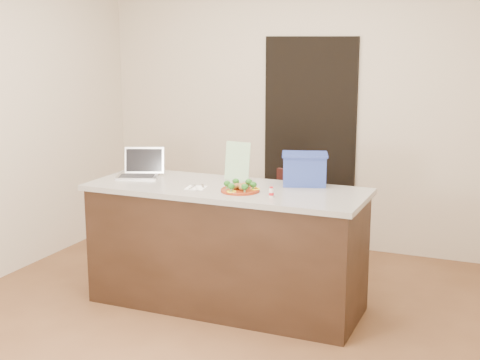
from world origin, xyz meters
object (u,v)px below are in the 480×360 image
at_px(blue_box, 305,169).
at_px(chair, 294,220).
at_px(island, 226,247).
at_px(plate, 240,190).
at_px(yogurt_bottle, 271,193).
at_px(napkin, 196,188).
at_px(laptop, 141,169).

distance_m(blue_box, chair, 0.69).
bearing_deg(island, plate, -32.51).
distance_m(plate, yogurt_bottle, 0.27).
bearing_deg(blue_box, plate, -150.36).
height_order(napkin, chair, napkin).
xyz_separation_m(island, plate, (0.16, -0.10, 0.47)).
distance_m(napkin, laptop, 0.63).
xyz_separation_m(island, laptop, (-0.77, 0.09, 0.52)).
bearing_deg(island, chair, 66.52).
bearing_deg(yogurt_bottle, napkin, 175.28).
height_order(napkin, laptop, laptop).
bearing_deg(yogurt_bottle, laptop, 167.48).
distance_m(plate, chair, 0.90).
distance_m(island, plate, 0.50).
bearing_deg(chair, yogurt_bottle, -66.74).
bearing_deg(napkin, laptop, 160.04).
distance_m(plate, laptop, 0.95).
xyz_separation_m(island, chair, (0.30, 0.69, 0.06)).
bearing_deg(chair, plate, -84.95).
bearing_deg(laptop, napkin, -41.89).
height_order(napkin, blue_box, blue_box).
bearing_deg(island, blue_box, 29.76).
relative_size(island, laptop, 5.57).
distance_m(island, napkin, 0.51).
relative_size(island, plate, 7.43).
xyz_separation_m(island, yogurt_bottle, (0.42, -0.17, 0.49)).
bearing_deg(laptop, island, -28.59).
xyz_separation_m(island, blue_box, (0.51, 0.29, 0.58)).
bearing_deg(yogurt_bottle, island, 157.39).
bearing_deg(blue_box, laptop, 170.61).
xyz_separation_m(blue_box, chair, (-0.21, 0.40, -0.52)).
bearing_deg(yogurt_bottle, chair, 97.89).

